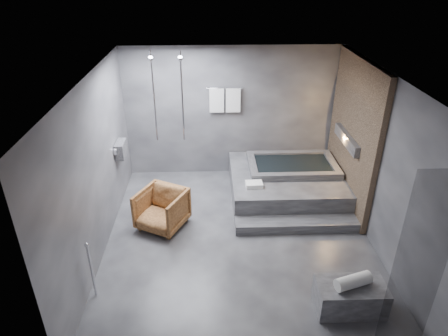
{
  "coord_description": "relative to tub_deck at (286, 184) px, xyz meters",
  "views": [
    {
      "loc": [
        -0.46,
        -5.51,
        4.31
      ],
      "look_at": [
        -0.25,
        0.3,
        1.24
      ],
      "focal_mm": 32.0,
      "sensor_mm": 36.0,
      "label": 1
    }
  ],
  "objects": [
    {
      "name": "room",
      "position": [
        -0.65,
        -1.21,
        1.48
      ],
      "size": [
        5.0,
        5.04,
        2.82
      ],
      "color": "#2C2C2E",
      "rests_on": "ground"
    },
    {
      "name": "tub_deck",
      "position": [
        0.0,
        0.0,
        0.0
      ],
      "size": [
        2.2,
        2.0,
        0.5
      ],
      "primitive_type": "cube",
      "color": "#313133",
      "rests_on": "ground"
    },
    {
      "name": "tub_step",
      "position": [
        0.0,
        -1.18,
        -0.16
      ],
      "size": [
        2.2,
        0.36,
        0.18
      ],
      "primitive_type": "cube",
      "color": "#313133",
      "rests_on": "ground"
    },
    {
      "name": "concrete_bench",
      "position": [
        0.36,
        -3.03,
        -0.04
      ],
      "size": [
        0.93,
        0.51,
        0.42
      ],
      "primitive_type": "cube",
      "rotation": [
        0.0,
        0.0,
        -0.0
      ],
      "color": "#363639",
      "rests_on": "ground"
    },
    {
      "name": "driftwood_chair",
      "position": [
        -2.4,
        -1.01,
        0.11
      ],
      "size": [
        1.04,
        1.05,
        0.72
      ],
      "primitive_type": "imported",
      "rotation": [
        0.0,
        0.0,
        -0.47
      ],
      "color": "#4E2B13",
      "rests_on": "ground"
    },
    {
      "name": "rolled_towel",
      "position": [
        0.35,
        -3.05,
        0.26
      ],
      "size": [
        0.53,
        0.33,
        0.18
      ],
      "primitive_type": "cylinder",
      "rotation": [
        0.0,
        1.57,
        0.31
      ],
      "color": "white",
      "rests_on": "concrete_bench"
    },
    {
      "name": "deck_towel",
      "position": [
        -0.71,
        -0.51,
        0.29
      ],
      "size": [
        0.32,
        0.24,
        0.08
      ],
      "primitive_type": "cube",
      "rotation": [
        0.0,
        0.0,
        0.05
      ],
      "color": "white",
      "rests_on": "tub_deck"
    }
  ]
}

